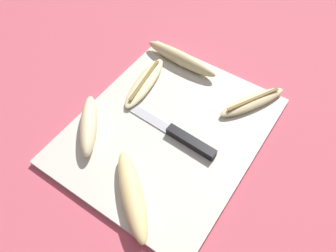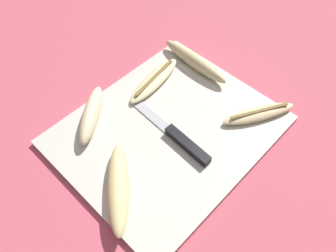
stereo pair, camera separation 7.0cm
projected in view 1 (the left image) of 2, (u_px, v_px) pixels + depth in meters
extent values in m
plane|color=#C65160|center=(168.00, 132.00, 0.72)|extent=(4.00, 4.00, 0.00)
cube|color=beige|center=(168.00, 130.00, 0.71)|extent=(0.45, 0.37, 0.01)
cube|color=black|center=(191.00, 142.00, 0.68)|extent=(0.03, 0.12, 0.02)
cube|color=#B7BABF|center=(148.00, 118.00, 0.73)|extent=(0.03, 0.11, 0.00)
ellipsoid|color=#EDD689|center=(132.00, 194.00, 0.60)|extent=(0.15, 0.17, 0.04)
ellipsoid|color=beige|center=(181.00, 58.00, 0.81)|extent=(0.04, 0.20, 0.04)
ellipsoid|color=beige|center=(145.00, 82.00, 0.78)|extent=(0.18, 0.07, 0.02)
cube|color=olive|center=(145.00, 80.00, 0.77)|extent=(0.14, 0.03, 0.00)
ellipsoid|color=beige|center=(252.00, 102.00, 0.74)|extent=(0.17, 0.12, 0.02)
cube|color=olive|center=(253.00, 99.00, 0.73)|extent=(0.12, 0.07, 0.00)
ellipsoid|color=beige|center=(89.00, 125.00, 0.69)|extent=(0.14, 0.13, 0.04)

